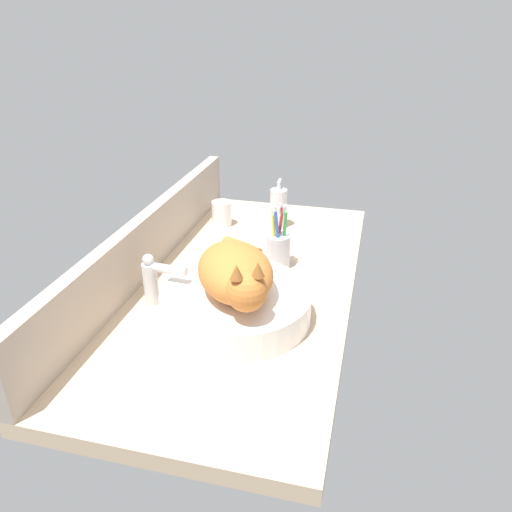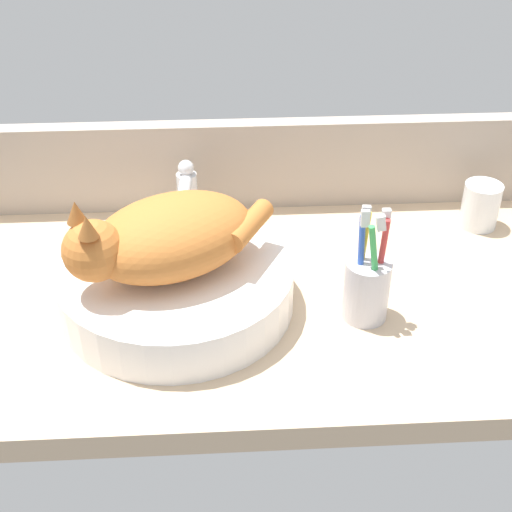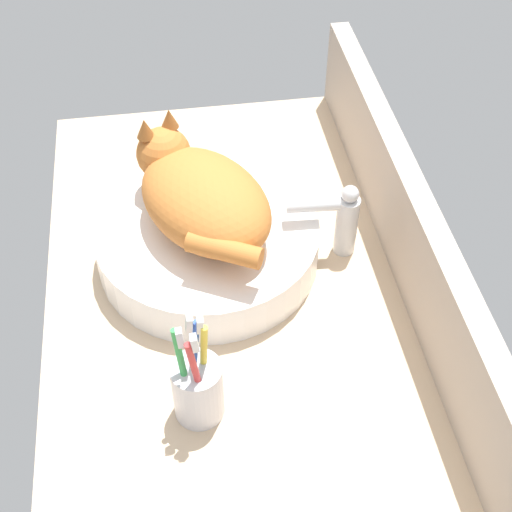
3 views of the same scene
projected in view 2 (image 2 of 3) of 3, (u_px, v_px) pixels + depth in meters
ground_plane at (289, 298)px, 115.28cm from camera, size 121.10×58.81×4.00cm
backsplash_panel at (276, 164)px, 132.26cm from camera, size 121.10×3.60×16.68cm
sink_basin at (177, 286)px, 108.74cm from camera, size 35.72×35.72×7.12cm
cat at (164, 237)px, 102.86cm from camera, size 30.19×26.67×14.00cm
faucet at (187, 196)px, 124.21cm from camera, size 3.60×11.85×13.60cm
toothbrush_cup at (367, 286)px, 105.42cm from camera, size 6.84×6.84×18.71cm
water_glass at (480, 208)px, 128.19cm from camera, size 6.72×6.72×8.26cm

